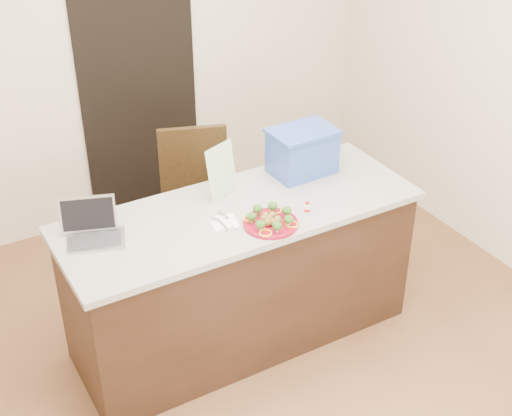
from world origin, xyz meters
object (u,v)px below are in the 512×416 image
yogurt_bottle (307,209)px  blue_box (302,151)px  plate (271,223)px  laptop (92,228)px  napkin (224,222)px  chair (202,194)px  island (241,275)px

yogurt_bottle → blue_box: blue_box is taller
plate → yogurt_bottle: (0.24, 0.00, 0.02)m
laptop → blue_box: blue_box is taller
yogurt_bottle → laptop: laptop is taller
napkin → yogurt_bottle: bearing=-18.0°
chair → yogurt_bottle: bearing=-60.6°
island → chair: bearing=80.6°
napkin → blue_box: bearing=21.8°
napkin → blue_box: (0.68, 0.27, 0.14)m
yogurt_bottle → blue_box: (0.24, 0.42, 0.11)m
yogurt_bottle → laptop: (-1.11, 0.37, 0.03)m
island → napkin: napkin is taller
plate → yogurt_bottle: size_ratio=4.23×
yogurt_bottle → laptop: 1.17m
blue_box → chair: size_ratio=0.38×
island → napkin: size_ratio=14.48×
blue_box → chair: bearing=124.0°
laptop → chair: laptop is taller
napkin → chair: 0.96m
yogurt_bottle → chair: size_ratio=0.07×
plate → blue_box: 0.65m
laptop → island: bearing=9.8°
plate → yogurt_bottle: yogurt_bottle is taller
plate → blue_box: bearing=41.5°
napkin → chair: (0.27, 0.85, -0.34)m
yogurt_bottle → chair: (-0.17, 1.00, -0.36)m
yogurt_bottle → laptop: bearing=161.7°
island → plate: (0.06, -0.23, 0.47)m
plate → yogurt_bottle: bearing=0.3°
napkin → yogurt_bottle: size_ratio=2.00×
plate → chair: bearing=86.4°
island → plate: bearing=-74.1°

